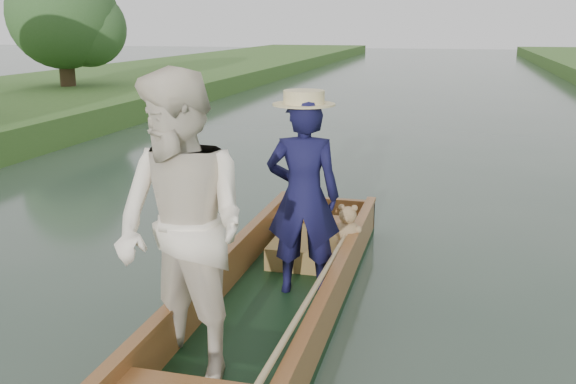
# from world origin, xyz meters

# --- Properties ---
(ground) EXTENTS (120.00, 120.00, 0.00)m
(ground) POSITION_xyz_m (0.00, 0.00, 0.00)
(ground) COLOR #283D30
(ground) RESTS_ON ground
(trees_far) EXTENTS (22.65, 12.41, 4.41)m
(trees_far) POSITION_xyz_m (1.78, 8.22, 2.43)
(trees_far) COLOR #47331E
(trees_far) RESTS_ON ground
(punt) EXTENTS (1.47, 5.00, 2.13)m
(punt) POSITION_xyz_m (-0.10, -0.39, 0.78)
(punt) COLOR black
(punt) RESTS_ON ground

